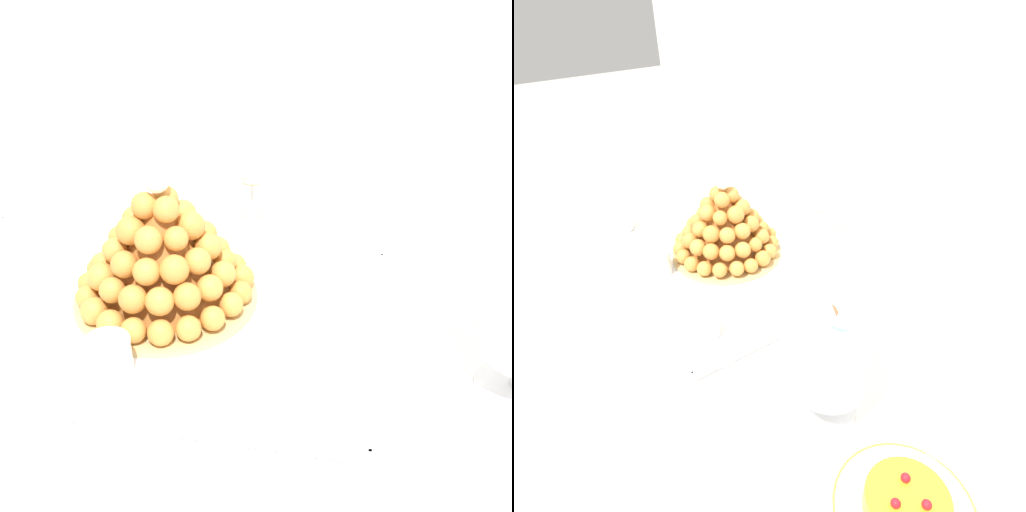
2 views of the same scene
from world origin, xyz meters
TOP-DOWN VIEW (x-y plane):
  - buffet_table at (0.00, 0.00)m, footprint 1.34×0.95m
  - serving_tray at (-0.28, -0.01)m, footprint 0.68×0.43m
  - croquembouche at (-0.26, 0.04)m, footprint 0.27×0.27m
  - dessert_cup_mid_left at (-0.28, -0.14)m, footprint 0.06×0.06m
  - dessert_cup_centre at (-0.03, -0.14)m, footprint 0.05×0.05m
  - wine_glass at (-0.17, 0.27)m, footprint 0.07×0.07m

SIDE VIEW (x-z plane):
  - buffet_table at x=0.00m, z-range 0.28..1.05m
  - serving_tray at x=-0.28m, z-range 0.76..0.79m
  - dessert_cup_centre at x=-0.03m, z-range 0.77..0.82m
  - dessert_cup_mid_left at x=-0.28m, z-range 0.77..0.83m
  - croquembouche at x=-0.26m, z-range 0.75..0.96m
  - wine_glass at x=-0.17m, z-range 0.81..0.97m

